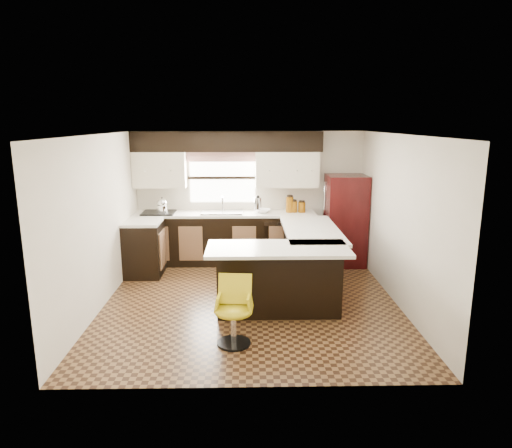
{
  "coord_description": "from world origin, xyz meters",
  "views": [
    {
      "loc": [
        -0.06,
        -6.25,
        2.58
      ],
      "look_at": [
        0.09,
        0.45,
        1.06
      ],
      "focal_mm": 32.0,
      "sensor_mm": 36.0,
      "label": 1
    }
  ],
  "objects_px": {
    "peninsula_return": "(278,280)",
    "refrigerator": "(345,220)",
    "peninsula_long": "(307,259)",
    "bar_chair": "(234,312)"
  },
  "relations": [
    {
      "from": "refrigerator",
      "to": "bar_chair",
      "type": "height_order",
      "value": "refrigerator"
    },
    {
      "from": "peninsula_long",
      "to": "bar_chair",
      "type": "xyz_separation_m",
      "value": [
        -1.11,
        -1.92,
        -0.04
      ]
    },
    {
      "from": "peninsula_long",
      "to": "refrigerator",
      "type": "bearing_deg",
      "value": 54.18
    },
    {
      "from": "peninsula_return",
      "to": "refrigerator",
      "type": "bearing_deg",
      "value": 57.48
    },
    {
      "from": "peninsula_long",
      "to": "refrigerator",
      "type": "relative_size",
      "value": 1.19
    },
    {
      "from": "peninsula_long",
      "to": "peninsula_return",
      "type": "xyz_separation_m",
      "value": [
        -0.53,
        -0.97,
        0.0
      ]
    },
    {
      "from": "peninsula_return",
      "to": "refrigerator",
      "type": "height_order",
      "value": "refrigerator"
    },
    {
      "from": "bar_chair",
      "to": "peninsula_return",
      "type": "bearing_deg",
      "value": 63.83
    },
    {
      "from": "peninsula_return",
      "to": "refrigerator",
      "type": "relative_size",
      "value": 1.01
    },
    {
      "from": "peninsula_long",
      "to": "bar_chair",
      "type": "relative_size",
      "value": 2.4
    }
  ]
}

